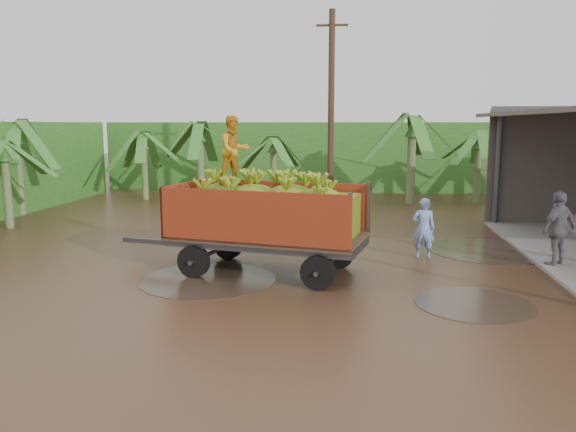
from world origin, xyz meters
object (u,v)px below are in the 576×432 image
object	(u,v)px
man_blue	(424,228)
utility_pole	(331,113)
banana_trailer	(267,216)
man_grey	(559,229)

from	to	relation	value
man_blue	utility_pole	bearing A→B (deg)	-62.44
banana_trailer	man_blue	xyz separation A→B (m)	(3.84, 1.97, -0.57)
man_blue	banana_trailer	bearing A→B (deg)	32.51
utility_pole	man_grey	bearing A→B (deg)	-51.54
banana_trailer	utility_pole	xyz separation A→B (m)	(1.02, 8.90, 2.54)
banana_trailer	utility_pole	world-z (taller)	utility_pole
man_grey	utility_pole	bearing A→B (deg)	-88.43
banana_trailer	man_blue	size ratio (longest dim) A/B	3.96
banana_trailer	man_grey	distance (m)	7.15
man_grey	utility_pole	size ratio (longest dim) A/B	0.25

